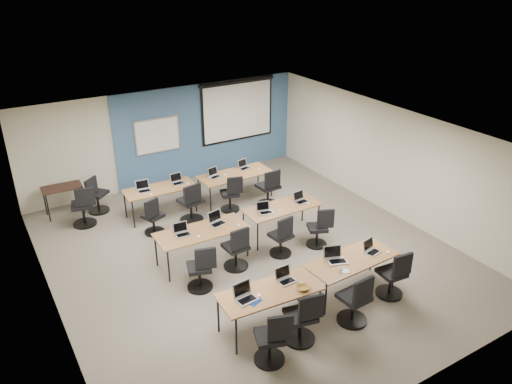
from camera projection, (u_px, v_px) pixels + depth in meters
floor at (250, 253)px, 10.89m from camera, size 8.00×9.00×0.02m
ceiling at (249, 135)px, 9.74m from camera, size 8.00×9.00×0.02m
wall_back at (167, 137)px, 13.79m from camera, size 8.00×0.04×2.70m
wall_front at (416, 320)px, 6.84m from camera, size 8.00×0.04×2.70m
wall_left at (46, 251)px, 8.44m from camera, size 0.04×9.00×2.70m
wall_right at (390, 160)px, 12.19m from camera, size 0.04×9.00×2.70m
blue_accent_panel at (208, 130)px, 14.36m from camera, size 5.50×0.04×2.70m
whiteboard at (157, 136)px, 13.55m from camera, size 1.28×0.03×0.98m
projector_screen at (238, 107)px, 14.52m from camera, size 2.40×0.10×1.82m
training_table_front_left at (270, 293)px, 8.47m from camera, size 1.80×0.75×0.73m
training_table_front_right at (352, 261)px, 9.36m from camera, size 1.81×0.75×0.73m
training_table_mid_left at (202, 232)px, 10.33m from camera, size 1.92×0.80×0.73m
training_table_mid_right at (282, 208)px, 11.32m from camera, size 1.78×0.74×0.73m
training_table_back_left at (160, 190)px, 12.22m from camera, size 1.74×0.73×0.73m
training_table_back_right at (235, 175)px, 13.03m from camera, size 1.94×0.81×0.73m
laptop_0 at (245, 295)px, 8.24m from camera, size 0.35×0.30×0.27m
mouse_0 at (259, 295)px, 8.32m from camera, size 0.06×0.10×0.04m
task_chair_0 at (272, 342)px, 7.80m from camera, size 0.52×0.50×0.98m
laptop_1 at (285, 278)px, 8.70m from camera, size 0.31×0.27×0.24m
mouse_1 at (302, 283)px, 8.64m from camera, size 0.07×0.10×0.03m
task_chair_1 at (303, 321)px, 8.22m from camera, size 0.53×0.53×1.01m
laptop_2 at (335, 257)px, 9.27m from camera, size 0.35×0.30×0.27m
mouse_2 at (347, 263)px, 9.20m from camera, size 0.08×0.10×0.03m
task_chair_2 at (355, 303)px, 8.64m from camera, size 0.54×0.54×1.02m
laptop_3 at (371, 249)px, 9.55m from camera, size 0.31×0.26×0.24m
mouse_3 at (388, 252)px, 9.54m from camera, size 0.07×0.10×0.03m
task_chair_3 at (393, 278)px, 9.35m from camera, size 0.51×0.51×0.99m
laptop_4 at (182, 232)px, 10.16m from camera, size 0.31×0.26×0.24m
mouse_4 at (199, 237)px, 10.07m from camera, size 0.07×0.11×0.04m
task_chair_4 at (201, 272)px, 9.54m from camera, size 0.51×0.50×0.98m
laptop_5 at (217, 221)px, 10.57m from camera, size 0.34×0.29×0.26m
mouse_5 at (239, 225)px, 10.50m from camera, size 0.07×0.10×0.04m
task_chair_5 at (237, 251)px, 10.19m from camera, size 0.51×0.51×1.00m
laptop_6 at (265, 210)px, 11.03m from camera, size 0.30×0.26×0.23m
mouse_6 at (280, 211)px, 11.09m from camera, size 0.08×0.10×0.03m
task_chair_6 at (282, 239)px, 10.65m from camera, size 0.48×0.48×0.97m
laptop_7 at (300, 199)px, 11.51m from camera, size 0.31×0.26×0.24m
mouse_7 at (308, 203)px, 11.42m from camera, size 0.09×0.12×0.04m
task_chair_7 at (319, 231)px, 11.00m from camera, size 0.49×0.46×0.95m
laptop_8 at (144, 188)px, 12.05m from camera, size 0.32×0.28×0.25m
mouse_8 at (151, 194)px, 11.87m from camera, size 0.08×0.11×0.03m
task_chair_8 at (153, 219)px, 11.48m from camera, size 0.48×0.46×0.95m
laptop_9 at (177, 181)px, 12.45m from camera, size 0.31×0.27×0.24m
mouse_9 at (188, 184)px, 12.41m from camera, size 0.08×0.11×0.04m
task_chair_9 at (191, 206)px, 11.99m from camera, size 0.58×0.58×1.05m
laptop_10 at (214, 175)px, 12.81m from camera, size 0.31×0.26×0.23m
mouse_10 at (225, 175)px, 12.93m from camera, size 0.09×0.11×0.03m
task_chair_10 at (231, 196)px, 12.54m from camera, size 0.49×0.48×0.97m
laptop_11 at (244, 166)px, 13.32m from camera, size 0.30×0.25×0.23m
mouse_11 at (259, 169)px, 13.28m from camera, size 0.08×0.10×0.03m
task_chair_11 at (269, 191)px, 12.77m from camera, size 0.57×0.57×1.04m
blue_mousepad at (254, 301)px, 8.20m from camera, size 0.28×0.25×0.01m
snack_bowl at (303, 288)px, 8.49m from camera, size 0.29×0.29×0.06m
snack_plate at (345, 271)px, 8.97m from camera, size 0.20×0.20×0.01m
coffee_cup at (341, 269)px, 8.97m from camera, size 0.06×0.06×0.06m
utility_table at (62, 190)px, 12.26m from camera, size 0.95×0.53×0.75m
spare_chair_a at (96, 198)px, 12.45m from camera, size 0.61×0.52×1.00m
spare_chair_b at (84, 209)px, 11.84m from camera, size 0.56×0.55×1.03m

